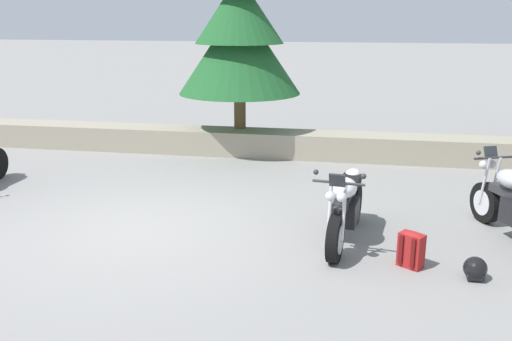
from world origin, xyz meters
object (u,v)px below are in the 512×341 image
object	(u,v)px
motorcycle_white_centre	(345,208)
rider_helmet	(475,269)
rider_backpack	(411,248)
pine_tree_far_left	(239,34)

from	to	relation	value
motorcycle_white_centre	rider_helmet	bearing A→B (deg)	-29.74
motorcycle_white_centre	rider_backpack	xyz separation A→B (m)	(0.85, -0.67, -0.24)
rider_helmet	pine_tree_far_left	xyz separation A→B (m)	(-4.10, 5.85, 2.51)
motorcycle_white_centre	rider_helmet	size ratio (longest dim) A/B	7.36
rider_backpack	pine_tree_far_left	xyz separation A→B (m)	(-3.38, 5.62, 2.40)
motorcycle_white_centre	rider_backpack	bearing A→B (deg)	-38.25
rider_backpack	rider_helmet	world-z (taller)	rider_backpack
rider_helmet	pine_tree_far_left	distance (m)	7.57
rider_backpack	pine_tree_far_left	distance (m)	6.98
motorcycle_white_centre	rider_backpack	world-z (taller)	motorcycle_white_centre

